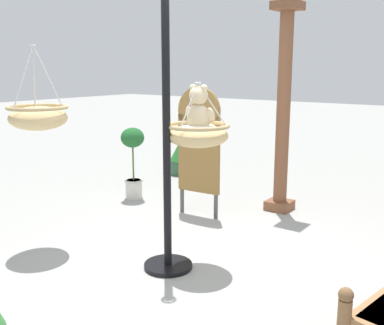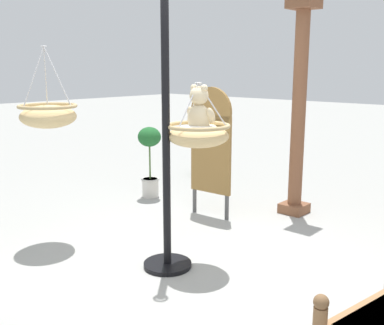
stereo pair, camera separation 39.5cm
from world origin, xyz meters
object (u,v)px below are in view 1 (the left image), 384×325
display_pole_central (167,186)px  potted_plant_bushy_green (181,157)px  teddy_bear (199,112)px  display_sign_board (199,141)px  potted_plant_flowering_red (133,157)px  hanging_basket_with_teddy (198,134)px  hanging_basket_left_high (38,117)px  greenhouse_pillar_right (283,114)px

display_pole_central → potted_plant_bushy_green: (-2.16, 2.99, -0.46)m
teddy_bear → display_sign_board: 1.45m
display_pole_central → potted_plant_flowering_red: display_pole_central is taller
hanging_basket_with_teddy → hanging_basket_left_high: hanging_basket_left_high is taller
potted_plant_flowering_red → display_sign_board: size_ratio=0.63×
hanging_basket_with_teddy → potted_plant_flowering_red: (-1.97, 1.22, -0.63)m
teddy_bear → greenhouse_pillar_right: (-0.09, 1.92, -0.18)m
teddy_bear → display_sign_board: size_ratio=0.27×
teddy_bear → potted_plant_bushy_green: size_ratio=0.72×
potted_plant_flowering_red → display_sign_board: display_sign_board is taller
hanging_basket_with_teddy → potted_plant_bushy_green: (-2.31, 2.74, -0.91)m
greenhouse_pillar_right → display_sign_board: (-0.71, -0.80, -0.30)m
potted_plant_flowering_red → display_sign_board: bearing=-3.9°
hanging_basket_with_teddy → display_pole_central: bearing=-121.0°
hanging_basket_left_high → potted_plant_bushy_green: 3.58m
hanging_basket_left_high → greenhouse_pillar_right: greenhouse_pillar_right is taller
teddy_bear → greenhouse_pillar_right: size_ratio=0.17×
potted_plant_bushy_green → hanging_basket_left_high: bearing=-75.8°
hanging_basket_with_teddy → teddy_bear: bearing=90.0°
teddy_bear → display_pole_central: bearing=-118.9°
hanging_basket_left_high → potted_plant_bushy_green: (-0.84, 3.33, -1.02)m
display_sign_board → potted_plant_bushy_green: bearing=133.5°
display_sign_board → hanging_basket_with_teddy: bearing=-55.0°
display_pole_central → greenhouse_pillar_right: size_ratio=0.96×
hanging_basket_left_high → teddy_bear: bearing=22.6°
display_pole_central → potted_plant_bushy_green: bearing=125.9°
potted_plant_flowering_red → greenhouse_pillar_right: bearing=21.0°
hanging_basket_with_teddy → display_sign_board: size_ratio=0.36×
greenhouse_pillar_right → potted_plant_flowering_red: (-1.88, -0.72, -0.64)m
greenhouse_pillar_right → hanging_basket_left_high: bearing=-118.6°
hanging_basket_with_teddy → potted_plant_bushy_green: hanging_basket_with_teddy is taller
hanging_basket_left_high → potted_plant_flowering_red: hanging_basket_left_high is taller
hanging_basket_with_teddy → teddy_bear: (0.00, 0.02, 0.19)m
teddy_bear → potted_plant_flowering_red: (-1.97, 1.20, -0.82)m
potted_plant_bushy_green → hanging_basket_with_teddy: bearing=-49.8°
display_pole_central → hanging_basket_with_teddy: size_ratio=4.32×
display_pole_central → hanging_basket_with_teddy: 0.54m
potted_plant_flowering_red → display_sign_board: (1.17, -0.08, 0.34)m
hanging_basket_with_teddy → potted_plant_flowering_red: 2.40m
teddy_bear → potted_plant_bushy_green: (-2.31, 2.72, -1.10)m
teddy_bear → potted_plant_flowering_red: teddy_bear is taller
hanging_basket_with_teddy → hanging_basket_left_high: 1.59m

